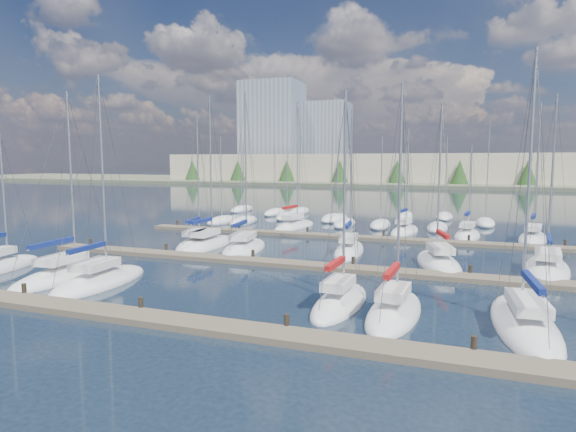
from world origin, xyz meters
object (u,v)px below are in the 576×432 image
(sailboat_l, at_px, (438,263))
(sailboat_q, at_px, (467,236))
(sailboat_d, at_px, (340,302))
(sailboat_p, at_px, (405,231))
(sailboat_n, at_px, (294,226))
(sailboat_i, at_px, (208,245))
(sailboat_r, at_px, (533,239))
(sailboat_e, at_px, (394,312))
(sailboat_m, at_px, (547,269))
(sailboat_a, at_px, (2,267))
(sailboat_c, at_px, (100,281))
(sailboat_k, at_px, (349,251))
(sailboat_b, at_px, (67,274))
(sailboat_j, at_px, (244,248))
(sailboat_f, at_px, (524,324))
(sailboat_h, at_px, (197,244))

(sailboat_l, bearing_deg, sailboat_q, 66.92)
(sailboat_q, distance_m, sailboat_d, 28.13)
(sailboat_q, bearing_deg, sailboat_p, 179.13)
(sailboat_n, height_order, sailboat_i, sailboat_n)
(sailboat_r, bearing_deg, sailboat_e, -99.12)
(sailboat_m, height_order, sailboat_i, sailboat_i)
(sailboat_a, distance_m, sailboat_c, 9.55)
(sailboat_a, bearing_deg, sailboat_m, 10.21)
(sailboat_k, distance_m, sailboat_i, 12.79)
(sailboat_p, distance_m, sailboat_m, 19.11)
(sailboat_a, bearing_deg, sailboat_b, -9.95)
(sailboat_b, bearing_deg, sailboat_r, 37.68)
(sailboat_m, bearing_deg, sailboat_a, -153.59)
(sailboat_b, xyz_separation_m, sailboat_j, (7.11, 12.83, 0.01))
(sailboat_b, relative_size, sailboat_e, 1.06)
(sailboat_l, height_order, sailboat_f, sailboat_f)
(sailboat_l, xyz_separation_m, sailboat_k, (-7.40, 2.46, 0.01))
(sailboat_q, xyz_separation_m, sailboat_r, (6.04, 0.07, 0.01))
(sailboat_q, height_order, sailboat_c, sailboat_c)
(sailboat_m, height_order, sailboat_l, sailboat_m)
(sailboat_p, xyz_separation_m, sailboat_c, (-15.70, -28.90, -0.01))
(sailboat_c, height_order, sailboat_r, sailboat_r)
(sailboat_a, height_order, sailboat_j, sailboat_j)
(sailboat_p, xyz_separation_m, sailboat_r, (12.44, -0.78, -0.00))
(sailboat_m, xyz_separation_m, sailboat_l, (-7.32, -0.53, 0.00))
(sailboat_c, height_order, sailboat_k, sailboat_c)
(sailboat_c, xyz_separation_m, sailboat_j, (3.73, 13.56, 0.00))
(sailboat_r, bearing_deg, sailboat_q, -169.48)
(sailboat_q, xyz_separation_m, sailboat_c, (-22.09, -28.04, 0.00))
(sailboat_r, bearing_deg, sailboat_j, -139.37)
(sailboat_h, relative_size, sailboat_e, 1.04)
(sailboat_a, height_order, sailboat_d, sailboat_d)
(sailboat_k, bearing_deg, sailboat_m, -12.66)
(sailboat_j, bearing_deg, sailboat_c, -114.20)
(sailboat_b, height_order, sailboat_e, sailboat_b)
(sailboat_i, bearing_deg, sailboat_j, -6.78)
(sailboat_p, distance_m, sailboat_f, 29.91)
(sailboat_p, xyz_separation_m, sailboat_m, (11.62, -15.18, -0.02))
(sailboat_p, bearing_deg, sailboat_e, -74.66)
(sailboat_k, height_order, sailboat_i, sailboat_i)
(sailboat_r, bearing_deg, sailboat_a, -134.24)
(sailboat_a, relative_size, sailboat_f, 0.77)
(sailboat_e, height_order, sailboat_i, sailboat_i)
(sailboat_p, distance_m, sailboat_d, 28.21)
(sailboat_j, xyz_separation_m, sailboat_r, (24.40, 14.56, 0.01))
(sailboat_a, xyz_separation_m, sailboat_e, (28.02, -0.79, 0.00))
(sailboat_l, distance_m, sailboat_j, 16.27)
(sailboat_c, distance_m, sailboat_j, 14.06)
(sailboat_l, bearing_deg, sailboat_m, -10.87)
(sailboat_m, bearing_deg, sailboat_b, -149.95)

